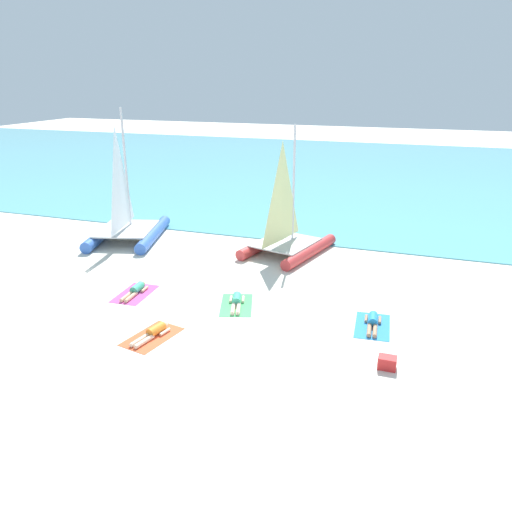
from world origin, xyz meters
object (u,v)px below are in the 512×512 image
Objects in this scene: sailboat_red at (286,235)px; sunbather_center_right at (236,301)px; sunbather_center_left at (153,332)px; towel_center_right at (236,305)px; sunbather_rightmost at (373,322)px; towel_leftmost at (135,294)px; cooler_box at (387,363)px; sailboat_blue at (127,221)px; towel_center_left at (152,337)px; sunbather_leftmost at (136,290)px; towel_rightmost at (372,326)px.

sailboat_red reaches higher than sunbather_center_right.
towel_center_right is (1.65, 2.93, -0.13)m from sunbather_center_left.
towel_leftmost is at bearing 177.65° from sunbather_rightmost.
sunbather_center_left is 3.12× the size of cooler_box.
towel_center_left is (6.13, -8.34, -0.93)m from sailboat_blue.
sunbather_rightmost is at bearing -38.16° from sailboat_blue.
sailboat_blue is 6.84m from sunbather_leftmost.
sailboat_blue is 3.31× the size of towel_leftmost.
towel_rightmost is (4.59, -6.01, -0.84)m from sailboat_red.
sailboat_red is 7.54m from sunbather_rightmost.
towel_rightmost is 3.80× the size of cooler_box.
towel_center_left is 1.21× the size of sunbather_rightmost.
sailboat_red reaches higher than towel_center_left.
sailboat_blue is 13.65m from sunbather_rightmost.
towel_center_left is at bearing -90.00° from sunbather_center_left.
sunbather_leftmost is at bearing 166.83° from sunbather_center_right.
towel_rightmost is at bearing -1.53° from sunbather_leftmost.
sunbather_center_right is 6.00m from cooler_box.
sunbather_center_right is 4.77m from towel_rightmost.
sailboat_red is 3.71× the size of sunbather_center_right.
sunbather_center_left is (0.01, 0.07, 0.13)m from towel_center_left.
cooler_box reaches higher than towel_center_left.
sunbather_leftmost is 9.62m from cooler_box.
sunbather_center_right is 4.77m from sunbather_rightmost.
cooler_box is at bearing -16.18° from sunbather_leftmost.
sunbather_leftmost is 8.69m from sunbather_rightmost.
towel_rightmost is at bearing -0.62° from towel_center_right.
sunbather_center_right is at bearing -77.35° from sailboat_red.
sailboat_red reaches higher than towel_leftmost.
cooler_box reaches higher than towel_leftmost.
cooler_box is (5.26, -8.42, -0.67)m from sailboat_red.
towel_leftmost is 3.80× the size of cooler_box.
towel_center_right is at bearing 60.94° from towel_center_left.
towel_rightmost is at bearing -38.20° from sailboat_red.
cooler_box reaches higher than towel_center_right.
sunbather_center_right is (3.91, 0.37, 0.13)m from towel_leftmost.
sunbather_center_right is at bearing 61.74° from towel_center_left.
sailboat_red is 3.64× the size of sunbather_leftmost.
sunbather_center_left is 7.08m from cooler_box.
sailboat_blue is 12.57× the size of cooler_box.
sailboat_red is at bearing 70.61° from sunbather_center_right.
sunbather_rightmost reaches higher than towel_leftmost.
sailboat_red is 3.00× the size of towel_center_right.
sunbather_leftmost is at bearing 129.52° from towel_center_left.
sunbather_center_left reaches higher than towel_leftmost.
sailboat_blue reaches higher than towel_rightmost.
towel_center_right is 0.14m from sunbather_center_right.
towel_rightmost is (4.75, -0.05, 0.00)m from towel_center_right.
cooler_box is at bearing -74.56° from towel_rightmost.
towel_leftmost is at bearing 130.17° from towel_center_left.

